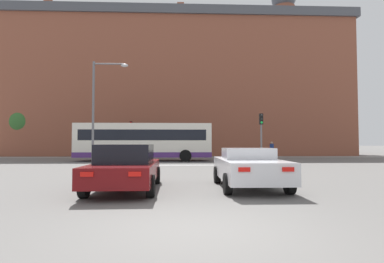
{
  "coord_description": "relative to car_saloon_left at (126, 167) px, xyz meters",
  "views": [
    {
      "loc": [
        -0.31,
        -5.3,
        1.51
      ],
      "look_at": [
        0.71,
        19.98,
        2.54
      ],
      "focal_mm": 28.0,
      "sensor_mm": 36.0,
      "label": 1
    }
  ],
  "objects": [
    {
      "name": "traffic_light_near_right",
      "position": [
        7.67,
        11.56,
        1.77
      ],
      "size": [
        0.26,
        0.31,
        3.7
      ],
      "color": "slate",
      "rests_on": "ground_plane"
    },
    {
      "name": "car_roadster_right",
      "position": [
        4.12,
        0.3,
        -0.05
      ],
      "size": [
        2.1,
        4.31,
        1.36
      ],
      "rotation": [
        0.0,
        0.0,
        -0.01
      ],
      "color": "silver",
      "rests_on": "ground_plane"
    },
    {
      "name": "traffic_light_far_left",
      "position": [
        -3.52,
        22.54,
        1.91
      ],
      "size": [
        0.26,
        0.31,
        3.93
      ],
      "color": "slate",
      "rests_on": "ground_plane"
    },
    {
      "name": "stop_line_strip",
      "position": [
        2.07,
        11.09,
        -0.75
      ],
      "size": [
        8.86,
        0.3,
        0.01
      ],
      "primitive_type": "cube",
      "color": "silver",
      "rests_on": "ground_plane"
    },
    {
      "name": "street_lamp_junction",
      "position": [
        -3.77,
        10.84,
        3.68
      ],
      "size": [
        2.45,
        0.36,
        7.19
      ],
      "color": "slate",
      "rests_on": "ground_plane"
    },
    {
      "name": "ground_plane",
      "position": [
        2.07,
        -4.59,
        -0.75
      ],
      "size": [
        400.0,
        400.0,
        0.0
      ],
      "primitive_type": "plane",
      "color": "#605E5B"
    },
    {
      "name": "car_saloon_left",
      "position": [
        0.0,
        0.0,
        0.0
      ],
      "size": [
        2.11,
        4.66,
        1.48
      ],
      "rotation": [
        0.0,
        0.0,
        0.02
      ],
      "color": "#600C0F",
      "rests_on": "ground_plane"
    },
    {
      "name": "pedestrian_waiting",
      "position": [
        11.89,
        22.72,
        0.27
      ],
      "size": [
        0.37,
        0.46,
        1.73
      ],
      "rotation": [
        0.0,
        0.0,
        2.03
      ],
      "color": "brown",
      "rests_on": "ground_plane"
    },
    {
      "name": "bus_crossing_lead",
      "position": [
        -1.37,
        16.39,
        0.99
      ],
      "size": [
        11.61,
        2.64,
        3.24
      ],
      "rotation": [
        0.0,
        0.0,
        -1.57
      ],
      "color": "silver",
      "rests_on": "ground_plane"
    },
    {
      "name": "far_pavement",
      "position": [
        2.07,
        23.54,
        -0.75
      ],
      "size": [
        69.84,
        2.5,
        0.01
      ],
      "primitive_type": "cube",
      "color": "gray",
      "rests_on": "ground_plane"
    },
    {
      "name": "tree_by_building",
      "position": [
        -17.32,
        28.15,
        3.38
      ],
      "size": [
        4.97,
        4.97,
        6.74
      ],
      "color": "#4C3823",
      "rests_on": "ground_plane"
    },
    {
      "name": "brick_civic_building",
      "position": [
        1.68,
        32.7,
        8.59
      ],
      "size": [
        45.08,
        14.22,
        24.62
      ],
      "color": "brown",
      "rests_on": "ground_plane"
    }
  ]
}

